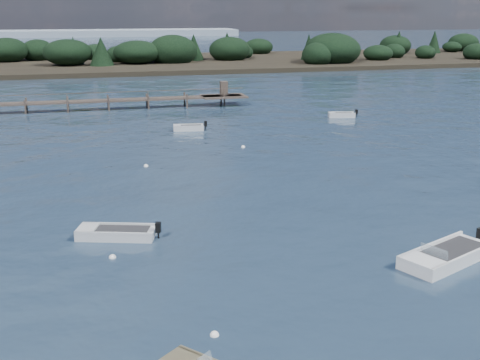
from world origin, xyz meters
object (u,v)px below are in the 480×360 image
object	(u,v)px
tender_far_white	(189,129)
dinghy_mid_white_a	(447,258)
tender_far_grey_b	(342,116)
dinghy_mid_grey	(116,235)

from	to	relation	value
tender_far_white	dinghy_mid_white_a	bearing A→B (deg)	-79.43
dinghy_mid_white_a	tender_far_grey_b	size ratio (longest dim) A/B	1.72
tender_far_white	dinghy_mid_grey	bearing A→B (deg)	-107.42
dinghy_mid_grey	dinghy_mid_white_a	world-z (taller)	dinghy_mid_white_a
dinghy_mid_white_a	tender_far_white	distance (m)	32.38
dinghy_mid_white_a	tender_far_grey_b	bearing A→B (deg)	73.45
tender_far_white	tender_far_grey_b	world-z (taller)	tender_far_white
tender_far_grey_b	dinghy_mid_white_a	bearing A→B (deg)	-106.55
dinghy_mid_grey	tender_far_white	xyz separation A→B (m)	(7.93, 25.28, 0.01)
dinghy_mid_white_a	tender_far_white	xyz separation A→B (m)	(-5.94, 31.84, -0.01)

